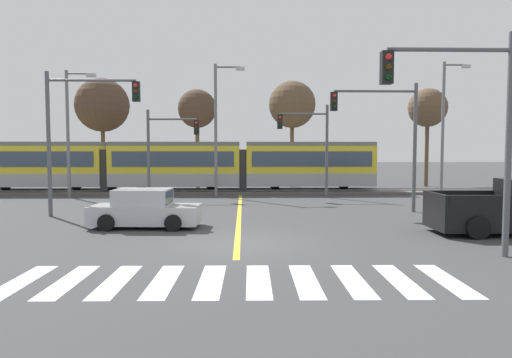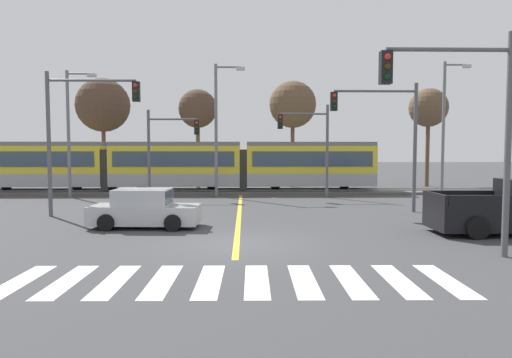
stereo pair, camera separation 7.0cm
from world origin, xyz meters
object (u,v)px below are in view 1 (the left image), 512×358
Objects in this scene: sedan_crossing at (145,210)px; traffic_light_far_left at (166,141)px; street_lamp_centre at (218,122)px; bare_tree_east at (292,105)px; bare_tree_far_west at (102,105)px; traffic_light_mid_left at (79,120)px; traffic_light_near_right at (467,111)px; street_lamp_east at (445,121)px; traffic_light_mid_right at (387,126)px; bare_tree_far_east at (428,108)px; street_lamp_west at (70,126)px; traffic_light_far_right at (310,138)px; bare_tree_west at (197,109)px; light_rail_tram at (176,164)px; pickup_truck at (510,211)px.

sedan_crossing is 11.06m from traffic_light_far_left.
street_lamp_centre is 0.99× the size of bare_tree_east.
sedan_crossing is 0.50× the size of street_lamp_centre.
bare_tree_far_west is 1.01× the size of bare_tree_east.
traffic_light_far_left is 0.84× the size of traffic_light_mid_left.
traffic_light_near_right is 18.42m from street_lamp_east.
traffic_light_mid_left is 16.80m from bare_tree_far_west.
traffic_light_near_right is 0.72× the size of bare_tree_far_west.
traffic_light_mid_right is 0.77× the size of bare_tree_far_east.
bare_tree_far_west is 1.08× the size of bare_tree_far_east.
street_lamp_west is 27.63m from bare_tree_far_east.
street_lamp_west is at bearing 171.78° from traffic_light_far_left.
traffic_light_mid_left is 0.77× the size of street_lamp_centre.
traffic_light_far_right is 0.75× the size of bare_tree_west.
street_lamp_east is at bearing 3.64° from traffic_light_far_left.
bare_tree_far_west is at bearing 162.87° from street_lamp_east.
traffic_light_near_right is 0.72× the size of street_lamp_east.
light_rail_tram is 3.43× the size of bare_tree_far_east.
light_rail_tram is 22.75m from traffic_light_near_right.
traffic_light_mid_right is (14.45, 1.02, -0.19)m from traffic_light_mid_left.
traffic_light_far_right is 0.94× the size of traffic_light_mid_right.
street_lamp_east is at bearing -17.13° from bare_tree_far_west.
traffic_light_mid_left reaches higher than pickup_truck.
street_lamp_centre is 0.98× the size of bare_tree_far_west.
traffic_light_far_left is at bearing -97.82° from bare_tree_west.
bare_tree_far_east is at bearing 3.31° from bare_tree_west.
street_lamp_centre reaches higher than street_lamp_west.
bare_tree_west is at bearing 44.38° from street_lamp_west.
street_lamp_centre reaches higher than traffic_light_mid_right.
traffic_light_mid_right is (10.82, 4.17, 3.49)m from sedan_crossing.
light_rail_tram is 4.46× the size of traffic_light_mid_right.
traffic_light_far_right is (8.09, 10.98, 3.11)m from sedan_crossing.
traffic_light_near_right is 0.77× the size of bare_tree_far_east.
bare_tree_far_west reaches higher than pickup_truck.
traffic_light_near_right is at bearing -112.28° from street_lamp_east.
bare_tree_far_west is (-24.57, 7.57, 1.71)m from street_lamp_east.
traffic_light_far_right is 0.67× the size of street_lamp_east.
bare_tree_far_west reaches higher than sedan_crossing.
bare_tree_far_west is (-3.86, 16.20, 2.24)m from traffic_light_mid_left.
street_lamp_west is (-17.95, 7.37, 0.38)m from traffic_light_mid_right.
traffic_light_mid_left is 0.75× the size of bare_tree_far_west.
sedan_crossing is at bearing -68.85° from bare_tree_far_west.
traffic_light_far_left is at bearing 139.45° from pickup_truck.
street_lamp_east is 1.12× the size of bare_tree_west.
sedan_crossing is at bearing -41.01° from traffic_light_mid_left.
traffic_light_near_right is 1.07× the size of traffic_light_far_right.
street_lamp_east reaches higher than traffic_light_mid_left.
traffic_light_far_left is 0.68× the size of bare_tree_far_east.
street_lamp_west is 24.22m from street_lamp_east.
sedan_crossing is 28.16m from bare_tree_far_east.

